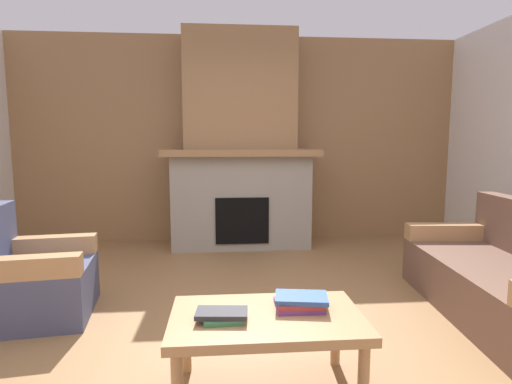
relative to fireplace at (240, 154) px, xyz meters
name	(u,v)px	position (x,y,z in m)	size (l,w,h in m)	color
ground	(259,341)	(0.00, -2.62, -1.16)	(9.00, 9.00, 0.00)	olive
wall_back_wood_panel	(239,140)	(0.00, 0.38, 0.19)	(6.00, 0.12, 2.70)	#997047
fireplace	(240,154)	(0.00, 0.00, 0.00)	(1.90, 0.82, 2.70)	gray
couch	(509,280)	(1.91, -2.41, -0.88)	(0.99, 1.87, 0.85)	brown
armchair	(30,279)	(-1.68, -2.10, -0.87)	(0.86, 0.86, 0.85)	#474C6B
coffee_table	(267,325)	(-0.01, -3.19, -0.79)	(1.00, 0.60, 0.43)	tan
book_stack_near_edge	(222,315)	(-0.24, -3.23, -0.71)	(0.27, 0.18, 0.05)	#3D7F4C
book_stack_center	(300,301)	(0.17, -3.12, -0.70)	(0.30, 0.24, 0.07)	#7A3D84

